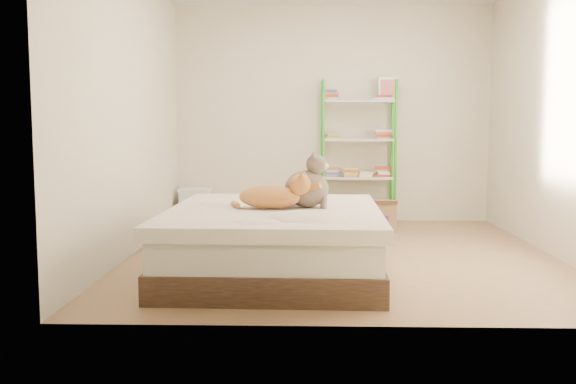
{
  "coord_description": "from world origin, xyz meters",
  "views": [
    {
      "loc": [
        -0.33,
        -5.76,
        1.18
      ],
      "look_at": [
        -0.47,
        -0.47,
        0.62
      ],
      "focal_mm": 40.0,
      "sensor_mm": 36.0,
      "label": 1
    }
  ],
  "objects_px": {
    "shelf_unit": "(359,158)",
    "cardboard_box": "(374,216)",
    "bed": "(274,241)",
    "white_bin": "(195,205)",
    "orange_cat": "(269,194)",
    "grey_cat": "(307,181)"
  },
  "relations": [
    {
      "from": "bed",
      "to": "white_bin",
      "type": "xyz_separation_m",
      "value": [
        -1.08,
        2.62,
        -0.05
      ]
    },
    {
      "from": "orange_cat",
      "to": "cardboard_box",
      "type": "height_order",
      "value": "orange_cat"
    },
    {
      "from": "white_bin",
      "to": "cardboard_box",
      "type": "bearing_deg",
      "value": -13.11
    },
    {
      "from": "grey_cat",
      "to": "shelf_unit",
      "type": "height_order",
      "value": "shelf_unit"
    },
    {
      "from": "grey_cat",
      "to": "cardboard_box",
      "type": "relative_size",
      "value": 0.92
    },
    {
      "from": "orange_cat",
      "to": "white_bin",
      "type": "distance_m",
      "value": 2.88
    },
    {
      "from": "bed",
      "to": "orange_cat",
      "type": "height_order",
      "value": "orange_cat"
    },
    {
      "from": "bed",
      "to": "orange_cat",
      "type": "relative_size",
      "value": 3.63
    },
    {
      "from": "shelf_unit",
      "to": "white_bin",
      "type": "bearing_deg",
      "value": -179.09
    },
    {
      "from": "grey_cat",
      "to": "white_bin",
      "type": "distance_m",
      "value": 2.94
    },
    {
      "from": "bed",
      "to": "shelf_unit",
      "type": "distance_m",
      "value": 2.84
    },
    {
      "from": "shelf_unit",
      "to": "cardboard_box",
      "type": "height_order",
      "value": "shelf_unit"
    },
    {
      "from": "bed",
      "to": "shelf_unit",
      "type": "xyz_separation_m",
      "value": [
        0.88,
        2.65,
        0.52
      ]
    },
    {
      "from": "white_bin",
      "to": "orange_cat",
      "type": "bearing_deg",
      "value": -68.55
    },
    {
      "from": "shelf_unit",
      "to": "bed",
      "type": "bearing_deg",
      "value": -108.36
    },
    {
      "from": "bed",
      "to": "cardboard_box",
      "type": "height_order",
      "value": "bed"
    },
    {
      "from": "bed",
      "to": "shelf_unit",
      "type": "height_order",
      "value": "shelf_unit"
    },
    {
      "from": "bed",
      "to": "grey_cat",
      "type": "distance_m",
      "value": 0.54
    },
    {
      "from": "shelf_unit",
      "to": "orange_cat",
      "type": "bearing_deg",
      "value": -108.82
    },
    {
      "from": "orange_cat",
      "to": "shelf_unit",
      "type": "xyz_separation_m",
      "value": [
        0.91,
        2.68,
        0.14
      ]
    },
    {
      "from": "bed",
      "to": "orange_cat",
      "type": "xyz_separation_m",
      "value": [
        -0.04,
        -0.04,
        0.38
      ]
    },
    {
      "from": "shelf_unit",
      "to": "cardboard_box",
      "type": "bearing_deg",
      "value": -74.87
    }
  ]
}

